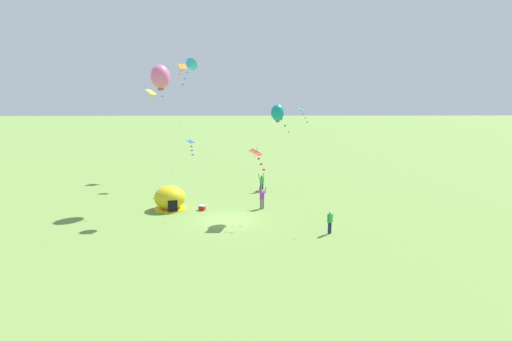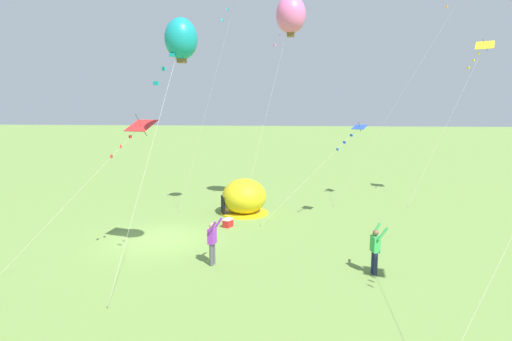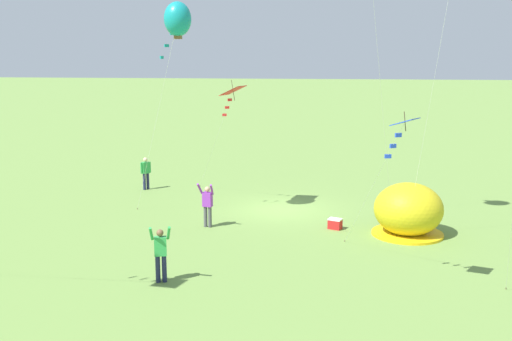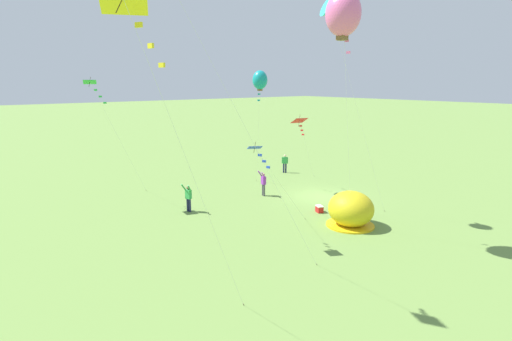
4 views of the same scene
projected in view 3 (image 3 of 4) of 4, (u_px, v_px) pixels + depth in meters
ground_plane at (281, 210)px, 27.61m from camera, size 300.00×300.00×0.00m
popup_tent at (408, 210)px, 23.59m from camera, size 2.81×2.81×2.10m
cooler_box at (335, 224)px, 24.53m from camera, size 0.63×0.54×0.44m
person_flying_kite at (207, 204)px, 24.65m from camera, size 0.68×0.55×1.89m
person_arms_raised at (161, 252)px, 18.64m from camera, size 0.70×0.58×1.89m
person_near_tent at (146, 172)px, 31.55m from camera, size 0.45×0.44×1.72m
kite_blue at (400, 132)px, 17.08m from camera, size 1.92×5.59×5.48m
kite_red at (232, 94)px, 26.81m from camera, size 3.26×5.25×5.92m
kite_teal at (178, 19)px, 24.03m from camera, size 3.17×2.33×9.14m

